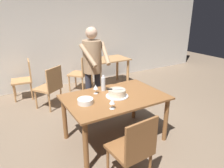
{
  "coord_description": "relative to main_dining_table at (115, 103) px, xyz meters",
  "views": [
    {
      "loc": [
        -1.47,
        -2.44,
        1.98
      ],
      "look_at": [
        0.03,
        0.13,
        0.9
      ],
      "focal_mm": 33.02,
      "sensor_mm": 36.0,
      "label": 1
    }
  ],
  "objects": [
    {
      "name": "ground_plane",
      "position": [
        0.0,
        0.0,
        -0.64
      ],
      "size": [
        14.0,
        14.0,
        0.0
      ],
      "primitive_type": "plane",
      "color": "#7A6651"
    },
    {
      "name": "back_wall",
      "position": [
        0.0,
        2.98,
        0.71
      ],
      "size": [
        10.0,
        0.12,
        2.7
      ],
      "primitive_type": "cube",
      "color": "silver",
      "rests_on": "ground_plane"
    },
    {
      "name": "main_dining_table",
      "position": [
        0.0,
        0.0,
        0.0
      ],
      "size": [
        1.5,
        0.99,
        0.75
      ],
      "color": "brown",
      "rests_on": "ground_plane"
    },
    {
      "name": "cake_on_platter",
      "position": [
        0.03,
        -0.02,
        0.16
      ],
      "size": [
        0.34,
        0.34,
        0.11
      ],
      "color": "silver",
      "rests_on": "main_dining_table"
    },
    {
      "name": "cake_knife",
      "position": [
        -0.04,
        0.02,
        0.22
      ],
      "size": [
        0.25,
        0.14,
        0.02
      ],
      "color": "silver",
      "rests_on": "cake_on_platter"
    },
    {
      "name": "plate_stack",
      "position": [
        -0.48,
        -0.01,
        0.14
      ],
      "size": [
        0.22,
        0.22,
        0.07
      ],
      "color": "white",
      "rests_on": "main_dining_table"
    },
    {
      "name": "wine_glass_near",
      "position": [
        -0.2,
        0.24,
        0.21
      ],
      "size": [
        0.08,
        0.08,
        0.14
      ],
      "color": "silver",
      "rests_on": "main_dining_table"
    },
    {
      "name": "wine_glass_far",
      "position": [
        -0.24,
        -0.33,
        0.21
      ],
      "size": [
        0.08,
        0.08,
        0.14
      ],
      "color": "silver",
      "rests_on": "main_dining_table"
    },
    {
      "name": "water_bottle",
      "position": [
        -0.04,
        0.3,
        0.22
      ],
      "size": [
        0.07,
        0.07,
        0.25
      ],
      "color": "silver",
      "rests_on": "main_dining_table"
    },
    {
      "name": "person_cutting_cake",
      "position": [
        -0.03,
        0.71,
        0.43
      ],
      "size": [
        0.47,
        0.55,
        1.72
      ],
      "color": "#2D2D38",
      "rests_on": "ground_plane"
    },
    {
      "name": "chair_near_side",
      "position": [
        -0.28,
        -0.87,
        -0.15
      ],
      "size": [
        0.47,
        0.47,
        0.9
      ],
      "color": "brown",
      "rests_on": "ground_plane"
    },
    {
      "name": "background_table",
      "position": [
        1.19,
        2.28,
        -0.07
      ],
      "size": [
        1.0,
        0.7,
        0.74
      ],
      "color": "tan",
      "rests_on": "ground_plane"
    },
    {
      "name": "background_chair_0",
      "position": [
        -0.57,
        1.64,
        -0.15
      ],
      "size": [
        0.61,
        0.61,
        0.9
      ],
      "color": "tan",
      "rests_on": "ground_plane"
    },
    {
      "name": "background_chair_1",
      "position": [
        0.37,
        2.28,
        -0.15
      ],
      "size": [
        0.62,
        0.62,
        0.9
      ],
      "color": "tan",
      "rests_on": "ground_plane"
    },
    {
      "name": "background_chair_2",
      "position": [
        -0.95,
        2.48,
        -0.15
      ],
      "size": [
        0.49,
        0.49,
        0.9
      ],
      "color": "tan",
      "rests_on": "ground_plane"
    }
  ]
}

